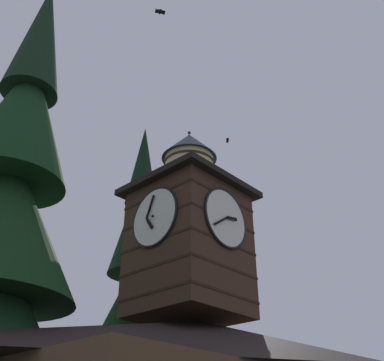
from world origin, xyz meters
TOP-DOWN VIEW (x-y plane):
  - clock_tower at (1.95, -1.85)m, footprint 4.47×4.47m
  - pine_tree_behind at (1.15, -5.91)m, footprint 4.95×4.95m
  - moon at (-16.94, -35.55)m, footprint 1.67×1.67m
  - flying_bird_high at (4.50, -1.39)m, footprint 0.52×0.43m
  - flying_bird_low at (-4.02, -4.26)m, footprint 0.46×0.43m

SIDE VIEW (x-z plane):
  - pine_tree_behind at x=1.15m, z-range -1.72..15.60m
  - clock_tower at x=1.95m, z-range 5.41..13.91m
  - moon at x=-16.94m, z-range 10.69..12.36m
  - flying_bird_low at x=-4.02m, z-range 18.34..18.46m
  - flying_bird_high at x=4.50m, z-range 20.01..20.18m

